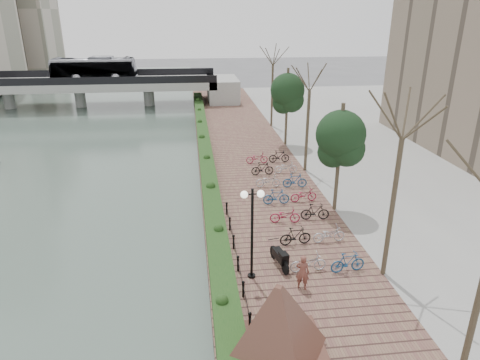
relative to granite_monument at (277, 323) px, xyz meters
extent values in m
plane|color=#59595B|center=(-2.11, 2.49, -1.98)|extent=(220.00, 220.00, 0.00)
cube|color=#45574D|center=(-17.11, 27.49, -1.97)|extent=(30.00, 130.00, 0.02)
cube|color=brown|center=(1.89, 19.99, -1.73)|extent=(8.00, 75.00, 0.50)
cube|color=gray|center=(17.89, 19.99, -1.73)|extent=(24.00, 75.00, 0.50)
cube|color=#123312|center=(-1.51, 22.49, -1.18)|extent=(1.10, 56.00, 0.60)
cylinder|color=black|center=(-0.71, 1.49, -1.13)|extent=(0.10, 0.10, 0.70)
cylinder|color=black|center=(-0.71, 3.49, -1.13)|extent=(0.10, 0.10, 0.70)
cylinder|color=black|center=(-0.71, 5.49, -1.13)|extent=(0.10, 0.10, 0.70)
cylinder|color=black|center=(-0.71, 7.49, -1.13)|extent=(0.10, 0.10, 0.70)
cylinder|color=black|center=(-0.71, 9.49, -1.13)|extent=(0.10, 0.10, 0.70)
cylinder|color=black|center=(-0.71, 11.49, -1.13)|extent=(0.10, 0.10, 0.70)
cube|color=#3E231A|center=(0.00, 0.00, -1.37)|extent=(3.54, 3.54, 0.21)
pyramid|color=#3E231A|center=(0.00, 0.00, 0.08)|extent=(4.75, 4.75, 2.70)
cylinder|color=black|center=(-0.16, 4.92, 0.69)|extent=(0.12, 0.12, 4.32)
cylinder|color=black|center=(-0.16, 4.92, 2.60)|extent=(0.70, 0.06, 0.06)
sphere|color=white|center=(-0.51, 4.92, 2.60)|extent=(0.32, 0.32, 0.32)
sphere|color=white|center=(0.19, 4.92, 2.60)|extent=(0.32, 0.32, 0.32)
imported|color=brown|center=(1.89, 3.82, -0.67)|extent=(0.70, 0.59, 1.62)
imported|color=#B6B5BA|center=(2.49, 4.93, -1.03)|extent=(0.60, 1.71, 0.90)
imported|color=black|center=(2.49, 7.53, -0.98)|extent=(0.47, 1.66, 1.00)
imported|color=maroon|center=(2.49, 10.13, -1.03)|extent=(0.60, 1.71, 0.90)
imported|color=navy|center=(2.49, 12.73, -0.98)|extent=(0.47, 1.66, 1.00)
imported|color=#B6B5BA|center=(2.49, 15.33, -1.03)|extent=(0.60, 1.71, 0.90)
imported|color=black|center=(2.49, 17.93, -0.98)|extent=(0.47, 1.66, 1.00)
imported|color=maroon|center=(2.49, 20.53, -1.03)|extent=(0.60, 1.72, 0.90)
imported|color=navy|center=(4.29, 4.93, -0.98)|extent=(0.47, 1.66, 1.00)
imported|color=#B6B5BA|center=(4.29, 7.53, -1.03)|extent=(0.60, 1.71, 0.90)
imported|color=black|center=(4.29, 10.13, -0.98)|extent=(0.47, 1.66, 1.00)
imported|color=maroon|center=(4.29, 12.73, -1.03)|extent=(0.60, 1.71, 0.90)
imported|color=navy|center=(4.29, 15.33, -0.98)|extent=(0.47, 1.66, 1.00)
imported|color=#B6B5BA|center=(4.29, 17.93, -1.03)|extent=(0.60, 1.72, 0.90)
imported|color=black|center=(4.29, 20.53, -0.98)|extent=(0.47, 1.66, 1.00)
cube|color=gray|center=(-17.11, 47.49, 1.02)|extent=(36.00, 8.00, 1.00)
cube|color=black|center=(-17.11, 43.59, 1.97)|extent=(36.00, 0.15, 0.90)
cube|color=black|center=(-17.11, 51.39, 1.97)|extent=(36.00, 0.15, 0.90)
cylinder|color=gray|center=(-26.11, 47.49, -0.73)|extent=(1.40, 1.40, 2.50)
cylinder|color=gray|center=(-17.11, 47.49, -0.73)|extent=(1.40, 1.40, 2.50)
cylinder|color=gray|center=(-8.11, 47.49, -0.73)|extent=(1.40, 1.40, 2.50)
imported|color=silver|center=(-14.87, 47.49, 3.02)|extent=(2.52, 10.77, 3.00)
cube|color=#BFB19F|center=(-35.11, 82.49, 10.52)|extent=(12.00, 12.00, 24.00)
camera|label=1|loc=(-2.58, -11.39, 9.66)|focal=32.00mm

